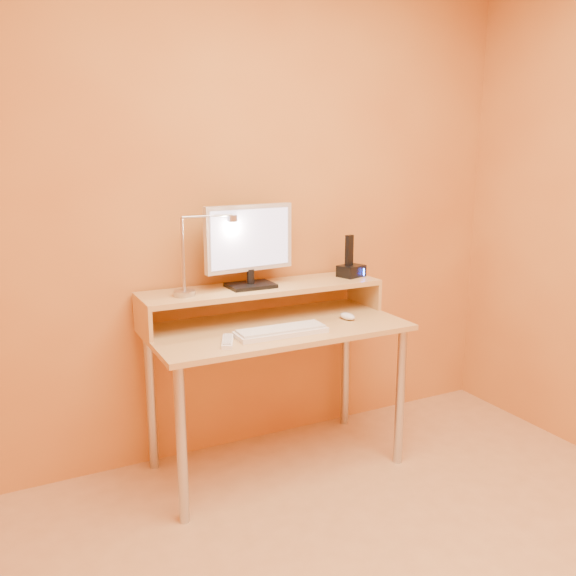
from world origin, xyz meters
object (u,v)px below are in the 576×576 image
keyboard (281,332)px  remote_control (228,342)px  lamp_base (185,293)px  monitor_panel (249,238)px  phone_dock (351,271)px  mouse (347,316)px

keyboard → remote_control: size_ratio=2.48×
lamp_base → keyboard: (0.36, -0.26, -0.16)m
monitor_panel → keyboard: size_ratio=1.10×
lamp_base → phone_dock: 0.91m
phone_dock → keyboard: (-0.55, -0.29, -0.18)m
keyboard → phone_dock: bearing=28.9°
phone_dock → remote_control: size_ratio=0.77×
lamp_base → keyboard: bearing=-36.3°
monitor_panel → remote_control: monitor_panel is taller
monitor_panel → mouse: size_ratio=4.84×
lamp_base → keyboard: 0.47m
keyboard → lamp_base: bearing=144.6°
phone_dock → remote_control: bearing=-176.7°
mouse → remote_control: size_ratio=0.57×
remote_control → monitor_panel: bearing=76.2°
mouse → monitor_panel: bearing=144.5°
mouse → remote_control: mouse is taller
remote_control → mouse: bearing=31.5°
lamp_base → remote_control: size_ratio=0.59×
mouse → phone_dock: bearing=47.1°
keyboard → mouse: bearing=12.0°
monitor_panel → mouse: (0.42, -0.23, -0.38)m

